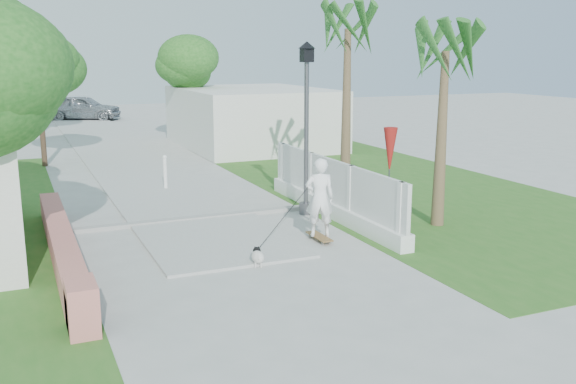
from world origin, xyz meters
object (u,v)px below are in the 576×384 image
parked_car (83,108)px  skateboarder (292,213)px  bollard (165,171)px  street_lamp (306,122)px  dog (258,256)px  patio_umbrella (390,151)px

parked_car → skateboarder: bearing=-154.0°
bollard → parked_car: bearing=89.9°
skateboarder → parked_car: (-1.09, 30.29, -0.02)m
bollard → skateboarder: (1.11, -7.19, 0.23)m
street_lamp → dog: (-2.66, -3.43, -2.23)m
bollard → parked_car: (0.02, 23.10, 0.20)m
skateboarder → parked_car: 30.31m
patio_umbrella → dog: size_ratio=4.46×
bollard → skateboarder: bearing=-81.2°
bollard → skateboarder: size_ratio=0.48×
dog → bollard: bearing=105.7°
dog → parked_car: bearing=105.4°
skateboarder → dog: 1.44m
skateboarder → dog: bearing=55.5°
street_lamp → parked_car: size_ratio=0.96×
bollard → dog: size_ratio=2.11×
street_lamp → bollard: bearing=121.0°
skateboarder → dog: (-1.07, -0.75, -0.61)m
patio_umbrella → skateboarder: (-3.49, -1.69, -0.88)m
street_lamp → bollard: street_lamp is taller
street_lamp → patio_umbrella: bearing=-27.8°
street_lamp → parked_car: (-2.68, 27.60, -1.64)m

